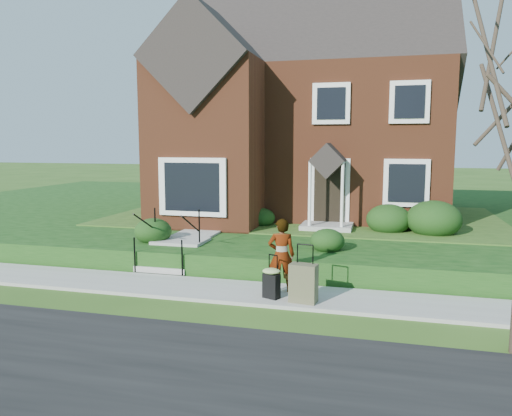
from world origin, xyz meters
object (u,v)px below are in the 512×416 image
(woman, at_px, (281,255))
(suitcase_olive, at_px, (303,283))
(suitcase_black, at_px, (271,281))
(front_steps, at_px, (174,250))

(woman, xyz_separation_m, suitcase_olive, (0.60, -0.64, -0.41))
(suitcase_black, height_order, suitcase_olive, suitcase_olive)
(woman, height_order, suitcase_black, woman)
(woman, distance_m, suitcase_olive, 0.97)
(front_steps, bearing_deg, suitcase_olive, -30.50)
(front_steps, xyz_separation_m, suitcase_black, (3.20, -2.20, -0.03))
(front_steps, relative_size, woman, 1.23)
(woman, height_order, suitcase_olive, woman)
(front_steps, distance_m, woman, 3.72)
(suitcase_black, xyz_separation_m, suitcase_olive, (0.70, -0.10, 0.04))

